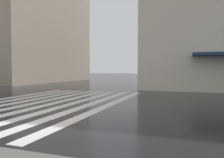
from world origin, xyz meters
name	(u,v)px	position (x,y,z in m)	size (l,w,h in m)	color
ground_plane	(39,120)	(0.00, 0.00, 0.00)	(220.00, 220.00, 0.00)	black
zebra_crossing	(51,102)	(4.00, 2.28, 0.00)	(13.00, 7.50, 0.01)	silver
haussmann_block_mid	(3,4)	(22.33, 24.04, 12.62)	(19.66, 21.91, 25.77)	tan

